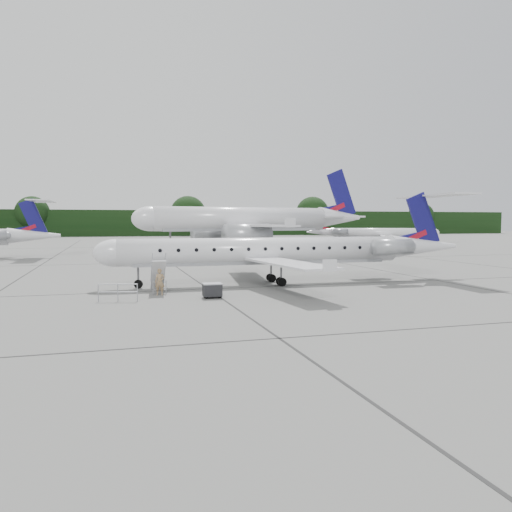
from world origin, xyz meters
name	(u,v)px	position (x,y,z in m)	size (l,w,h in m)	color
ground	(329,294)	(0.00, 0.00, 0.00)	(320.00, 320.00, 0.00)	slate
treeline	(154,223)	(0.00, 130.00, 4.00)	(260.00, 4.00, 8.00)	black
main_regional_jet	(264,238)	(-2.44, 6.03, 3.39)	(26.42, 19.02, 6.77)	silver
airstair	(158,276)	(-10.18, 3.98, 1.06)	(0.85, 2.39, 2.12)	silver
passenger	(160,282)	(-10.21, 2.63, 0.83)	(0.61, 0.40, 1.66)	#8E714D
safety_railing	(118,293)	(-12.74, 0.83, 0.50)	(2.20, 0.08, 1.00)	#989AA0
baggage_cart	(212,290)	(-7.31, 0.67, 0.47)	(1.09, 0.88, 0.94)	black
bg_narrowbody	(242,207)	(7.59, 50.58, 6.84)	(38.13, 27.45, 13.69)	silver
bg_regional_right	(383,228)	(38.53, 59.12, 3.22)	(24.52, 17.66, 6.43)	silver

